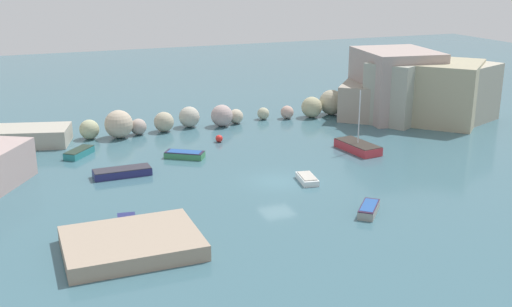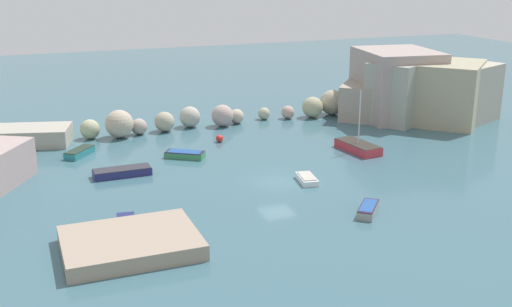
% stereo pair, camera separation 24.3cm
% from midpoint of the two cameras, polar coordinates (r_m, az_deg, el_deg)
% --- Properties ---
extents(cove_water, '(160.00, 160.00, 0.00)m').
position_cam_midpoint_polar(cove_water, '(47.90, 2.08, -2.59)').
color(cove_water, '#3B626F').
rests_on(cove_water, ground).
extents(cliff_headland_right, '(17.49, 16.88, 7.22)m').
position_cam_midpoint_polar(cliff_headland_right, '(69.56, 14.78, 5.51)').
color(cliff_headland_right, '#9F9384').
rests_on(cliff_headland_right, ground).
extents(rock_breakwater, '(30.25, 3.85, 2.72)m').
position_cam_midpoint_polar(rock_breakwater, '(64.46, -1.99, 3.60)').
color(rock_breakwater, '#AFB38A').
rests_on(rock_breakwater, ground).
extents(stone_dock, '(7.74, 6.00, 0.94)m').
position_cam_midpoint_polar(stone_dock, '(37.35, -11.15, -7.99)').
color(stone_dock, tan).
rests_on(stone_dock, ground).
extents(channel_buoy, '(0.69, 0.69, 0.69)m').
position_cam_midpoint_polar(channel_buoy, '(58.41, -3.22, 1.38)').
color(channel_buoy, red).
rests_on(channel_buoy, cove_water).
extents(moored_boat_0, '(3.48, 2.91, 0.58)m').
position_cam_midpoint_polar(moored_boat_0, '(53.93, -6.36, -0.08)').
color(moored_boat_0, '#3C8756').
rests_on(moored_boat_0, cove_water).
extents(moored_boat_1, '(2.87, 3.14, 0.62)m').
position_cam_midpoint_polar(moored_boat_1, '(56.22, -15.63, 0.10)').
color(moored_boat_1, teal).
rests_on(moored_boat_1, cove_water).
extents(moored_boat_2, '(2.63, 2.79, 0.61)m').
position_cam_midpoint_polar(moored_boat_2, '(42.52, 10.32, -5.00)').
color(moored_boat_2, gray).
rests_on(moored_boat_2, cove_water).
extents(moored_boat_3, '(1.57, 2.70, 0.52)m').
position_cam_midpoint_polar(moored_boat_3, '(47.92, 4.79, -2.31)').
color(moored_boat_3, white).
rests_on(moored_boat_3, cove_water).
extents(moored_boat_4, '(4.48, 1.55, 0.64)m').
position_cam_midpoint_polar(moored_boat_4, '(50.15, -11.94, -1.66)').
color(moored_boat_4, navy).
rests_on(moored_boat_4, cove_water).
extents(moored_boat_5, '(2.47, 4.76, 5.47)m').
position_cam_midpoint_polar(moored_boat_5, '(56.19, 9.39, 0.61)').
color(moored_boat_5, '#BD323C').
rests_on(moored_boat_5, cove_water).
extents(moored_boat_6, '(1.59, 3.40, 0.45)m').
position_cam_midpoint_polar(moored_boat_6, '(40.44, -11.55, -6.40)').
color(moored_boat_6, navy).
rests_on(moored_boat_6, cove_water).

